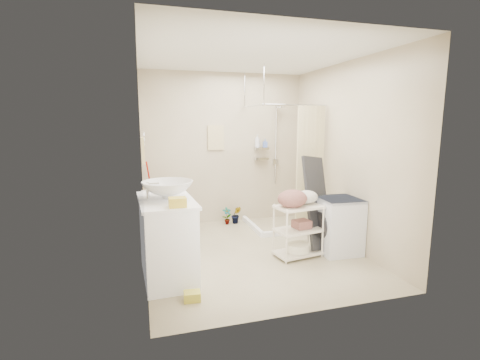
% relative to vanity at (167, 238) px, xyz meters
% --- Properties ---
extents(floor, '(3.20, 3.20, 0.00)m').
position_rel_vanity_xyz_m(floor, '(1.16, 0.45, -0.46)').
color(floor, tan).
rests_on(floor, ground).
extents(ceiling, '(2.80, 3.20, 0.04)m').
position_rel_vanity_xyz_m(ceiling, '(1.16, 0.45, 2.14)').
color(ceiling, silver).
rests_on(ceiling, ground).
extents(wall_back, '(2.80, 0.04, 2.60)m').
position_rel_vanity_xyz_m(wall_back, '(1.16, 2.05, 0.84)').
color(wall_back, '#BBAE91').
rests_on(wall_back, ground).
extents(wall_front, '(2.80, 0.04, 2.60)m').
position_rel_vanity_xyz_m(wall_front, '(1.16, -1.15, 0.84)').
color(wall_front, '#BBAE91').
rests_on(wall_front, ground).
extents(wall_left, '(0.04, 3.20, 2.60)m').
position_rel_vanity_xyz_m(wall_left, '(-0.24, 0.45, 0.84)').
color(wall_left, '#BBAE91').
rests_on(wall_left, ground).
extents(wall_right, '(0.04, 3.20, 2.60)m').
position_rel_vanity_xyz_m(wall_right, '(2.56, 0.45, 0.84)').
color(wall_right, '#BBAE91').
rests_on(wall_right, ground).
extents(vanity, '(0.64, 1.08, 0.92)m').
position_rel_vanity_xyz_m(vanity, '(0.00, 0.00, 0.00)').
color(vanity, white).
rests_on(vanity, ground).
extents(sink, '(0.65, 0.65, 0.20)m').
position_rel_vanity_xyz_m(sink, '(0.02, 0.02, 0.56)').
color(sink, silver).
rests_on(sink, vanity).
extents(counter_basket, '(0.18, 0.14, 0.10)m').
position_rel_vanity_xyz_m(counter_basket, '(0.09, -0.41, 0.51)').
color(counter_basket, yellow).
rests_on(counter_basket, vanity).
extents(floor_basket, '(0.26, 0.21, 0.13)m').
position_rel_vanity_xyz_m(floor_basket, '(0.18, -0.63, -0.40)').
color(floor_basket, '#D8D141').
rests_on(floor_basket, ground).
extents(toilet, '(0.78, 0.45, 0.80)m').
position_rel_vanity_xyz_m(toilet, '(0.12, 1.07, -0.06)').
color(toilet, silver).
rests_on(toilet, ground).
extents(mop, '(0.11, 0.11, 1.14)m').
position_rel_vanity_xyz_m(mop, '(-0.14, 1.90, 0.11)').
color(mop, '#9D1003').
rests_on(mop, ground).
extents(potted_plant_a, '(0.17, 0.13, 0.30)m').
position_rel_vanity_xyz_m(potted_plant_a, '(1.15, 1.82, -0.31)').
color(potted_plant_a, '#985335').
rests_on(potted_plant_a, ground).
extents(potted_plant_b, '(0.19, 0.16, 0.31)m').
position_rel_vanity_xyz_m(potted_plant_b, '(1.32, 1.83, -0.31)').
color(potted_plant_b, brown).
rests_on(potted_plant_b, ground).
extents(hanging_towel, '(0.28, 0.03, 0.42)m').
position_rel_vanity_xyz_m(hanging_towel, '(1.01, 2.03, 1.04)').
color(hanging_towel, '#CFBC8B').
rests_on(hanging_towel, wall_back).
extents(towel_ring, '(0.04, 0.22, 0.34)m').
position_rel_vanity_xyz_m(towel_ring, '(-0.22, 0.25, 1.01)').
color(towel_ring, '#E6D085').
rests_on(towel_ring, wall_left).
extents(tp_holder, '(0.08, 0.12, 0.14)m').
position_rel_vanity_xyz_m(tp_holder, '(-0.20, 0.50, 0.26)').
color(tp_holder, white).
rests_on(tp_holder, wall_left).
extents(shower, '(1.10, 1.10, 2.10)m').
position_rel_vanity_xyz_m(shower, '(2.01, 1.50, 0.59)').
color(shower, white).
rests_on(shower, ground).
extents(shampoo_bottle_a, '(0.10, 0.10, 0.23)m').
position_rel_vanity_xyz_m(shampoo_bottle_a, '(1.75, 1.98, 0.97)').
color(shampoo_bottle_a, silver).
rests_on(shampoo_bottle_a, shower).
extents(shampoo_bottle_b, '(0.07, 0.07, 0.15)m').
position_rel_vanity_xyz_m(shampoo_bottle_b, '(1.89, 1.96, 0.94)').
color(shampoo_bottle_b, '#4B64B2').
rests_on(shampoo_bottle_b, shower).
extents(washing_machine, '(0.54, 0.55, 0.76)m').
position_rel_vanity_xyz_m(washing_machine, '(2.30, 0.14, -0.08)').
color(washing_machine, silver).
rests_on(washing_machine, ground).
extents(laundry_rack, '(0.65, 0.45, 0.83)m').
position_rel_vanity_xyz_m(laundry_rack, '(1.70, 0.15, -0.04)').
color(laundry_rack, silver).
rests_on(laundry_rack, ground).
extents(ironing_board, '(0.40, 0.23, 1.35)m').
position_rel_vanity_xyz_m(ironing_board, '(2.06, 0.32, 0.21)').
color(ironing_board, black).
rests_on(ironing_board, ground).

